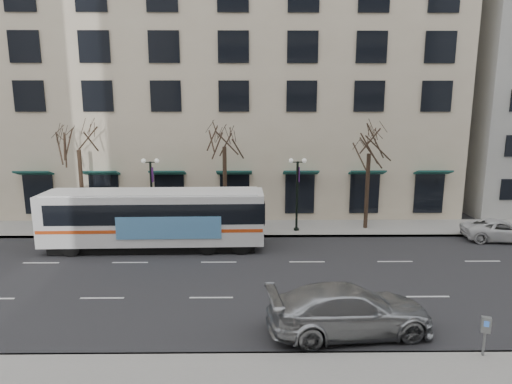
{
  "coord_description": "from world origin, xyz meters",
  "views": [
    {
      "loc": [
        1.87,
        -20.64,
        8.55
      ],
      "look_at": [
        2.11,
        2.52,
        4.0
      ],
      "focal_mm": 30.0,
      "sensor_mm": 36.0,
      "label": 1
    }
  ],
  "objects_px": {
    "silver_car": "(349,310)",
    "white_pickup": "(502,230)",
    "city_bus": "(156,217)",
    "tree_far_right": "(370,140)",
    "pay_station": "(486,328)",
    "tree_far_left": "(78,136)",
    "lamp_post_left": "(152,191)",
    "tree_far_mid": "(224,133)",
    "lamp_post_right": "(297,191)"
  },
  "relations": [
    {
      "from": "tree_far_right",
      "to": "white_pickup",
      "type": "xyz_separation_m",
      "value": [
        8.3,
        -2.6,
        -5.74
      ]
    },
    {
      "from": "tree_far_right",
      "to": "silver_car",
      "type": "xyz_separation_m",
      "value": [
        -4.37,
        -14.22,
        -5.5
      ]
    },
    {
      "from": "tree_far_left",
      "to": "tree_far_right",
      "type": "distance_m",
      "value": 20.0
    },
    {
      "from": "silver_car",
      "to": "white_pickup",
      "type": "xyz_separation_m",
      "value": [
        12.67,
        11.62,
        -0.24
      ]
    },
    {
      "from": "city_bus",
      "to": "tree_far_left",
      "type": "bearing_deg",
      "value": 144.89
    },
    {
      "from": "tree_far_left",
      "to": "lamp_post_right",
      "type": "height_order",
      "value": "tree_far_left"
    },
    {
      "from": "tree_far_mid",
      "to": "tree_far_right",
      "type": "relative_size",
      "value": 1.06
    },
    {
      "from": "tree_far_mid",
      "to": "lamp_post_right",
      "type": "xyz_separation_m",
      "value": [
        5.01,
        -0.6,
        -3.96
      ]
    },
    {
      "from": "silver_car",
      "to": "white_pickup",
      "type": "bearing_deg",
      "value": -54.34
    },
    {
      "from": "tree_far_left",
      "to": "city_bus",
      "type": "height_order",
      "value": "tree_far_left"
    },
    {
      "from": "lamp_post_right",
      "to": "silver_car",
      "type": "bearing_deg",
      "value": -87.38
    },
    {
      "from": "silver_car",
      "to": "pay_station",
      "type": "distance_m",
      "value": 4.64
    },
    {
      "from": "tree_far_left",
      "to": "pay_station",
      "type": "distance_m",
      "value": 26.16
    },
    {
      "from": "lamp_post_left",
      "to": "white_pickup",
      "type": "xyz_separation_m",
      "value": [
        23.3,
        -2.0,
        -2.26
      ]
    },
    {
      "from": "tree_far_left",
      "to": "lamp_post_right",
      "type": "distance_m",
      "value": 15.48
    },
    {
      "from": "lamp_post_right",
      "to": "silver_car",
      "type": "distance_m",
      "value": 13.78
    },
    {
      "from": "lamp_post_left",
      "to": "city_bus",
      "type": "bearing_deg",
      "value": -73.79
    },
    {
      "from": "tree_far_left",
      "to": "pay_station",
      "type": "height_order",
      "value": "tree_far_left"
    },
    {
      "from": "lamp_post_left",
      "to": "pay_station",
      "type": "xyz_separation_m",
      "value": [
        14.85,
        -15.5,
        -1.76
      ]
    },
    {
      "from": "lamp_post_right",
      "to": "pay_station",
      "type": "distance_m",
      "value": 16.34
    },
    {
      "from": "tree_far_right",
      "to": "tree_far_mid",
      "type": "bearing_deg",
      "value": 180.0
    },
    {
      "from": "lamp_post_left",
      "to": "pay_station",
      "type": "distance_m",
      "value": 21.54
    },
    {
      "from": "tree_far_right",
      "to": "pay_station",
      "type": "height_order",
      "value": "tree_far_right"
    },
    {
      "from": "city_bus",
      "to": "silver_car",
      "type": "relative_size",
      "value": 2.11
    },
    {
      "from": "city_bus",
      "to": "white_pickup",
      "type": "xyz_separation_m",
      "value": [
        22.3,
        1.41,
        -1.3
      ]
    },
    {
      "from": "tree_far_left",
      "to": "white_pickup",
      "type": "distance_m",
      "value": 29.05
    },
    {
      "from": "tree_far_mid",
      "to": "pay_station",
      "type": "relative_size",
      "value": 6.01
    },
    {
      "from": "silver_car",
      "to": "tree_far_left",
      "type": "bearing_deg",
      "value": 40.86
    },
    {
      "from": "silver_car",
      "to": "white_pickup",
      "type": "height_order",
      "value": "silver_car"
    },
    {
      "from": "lamp_post_left",
      "to": "white_pickup",
      "type": "distance_m",
      "value": 23.49
    },
    {
      "from": "pay_station",
      "to": "tree_far_mid",
      "type": "bearing_deg",
      "value": 143.27
    },
    {
      "from": "lamp_post_right",
      "to": "pay_station",
      "type": "xyz_separation_m",
      "value": [
        4.85,
        -15.5,
        -1.76
      ]
    },
    {
      "from": "tree_far_left",
      "to": "white_pickup",
      "type": "height_order",
      "value": "tree_far_left"
    },
    {
      "from": "lamp_post_right",
      "to": "tree_far_left",
      "type": "bearing_deg",
      "value": 177.71
    },
    {
      "from": "tree_far_left",
      "to": "lamp_post_left",
      "type": "xyz_separation_m",
      "value": [
        5.01,
        -0.6,
        -3.75
      ]
    },
    {
      "from": "lamp_post_right",
      "to": "white_pickup",
      "type": "xyz_separation_m",
      "value": [
        13.3,
        -2.0,
        -2.26
      ]
    },
    {
      "from": "tree_far_mid",
      "to": "silver_car",
      "type": "height_order",
      "value": "tree_far_mid"
    },
    {
      "from": "city_bus",
      "to": "silver_car",
      "type": "xyz_separation_m",
      "value": [
        9.63,
        -10.2,
        -1.06
      ]
    },
    {
      "from": "city_bus",
      "to": "white_pickup",
      "type": "distance_m",
      "value": 22.39
    },
    {
      "from": "lamp_post_left",
      "to": "city_bus",
      "type": "relative_size",
      "value": 0.39
    },
    {
      "from": "tree_far_left",
      "to": "white_pickup",
      "type": "relative_size",
      "value": 1.7
    },
    {
      "from": "silver_car",
      "to": "tree_far_right",
      "type": "bearing_deg",
      "value": -23.93
    },
    {
      "from": "tree_far_mid",
      "to": "city_bus",
      "type": "bearing_deg",
      "value": -134.9
    },
    {
      "from": "tree_far_mid",
      "to": "city_bus",
      "type": "xyz_separation_m",
      "value": [
        -4.0,
        -4.01,
        -4.92
      ]
    },
    {
      "from": "city_bus",
      "to": "white_pickup",
      "type": "relative_size",
      "value": 2.74
    },
    {
      "from": "tree_far_right",
      "to": "silver_car",
      "type": "bearing_deg",
      "value": -107.08
    },
    {
      "from": "lamp_post_left",
      "to": "tree_far_left",
      "type": "bearing_deg",
      "value": 173.17
    },
    {
      "from": "tree_far_right",
      "to": "pay_station",
      "type": "relative_size",
      "value": 5.67
    },
    {
      "from": "tree_far_right",
      "to": "lamp_post_right",
      "type": "height_order",
      "value": "tree_far_right"
    },
    {
      "from": "pay_station",
      "to": "tree_far_left",
      "type": "bearing_deg",
      "value": 162.75
    }
  ]
}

